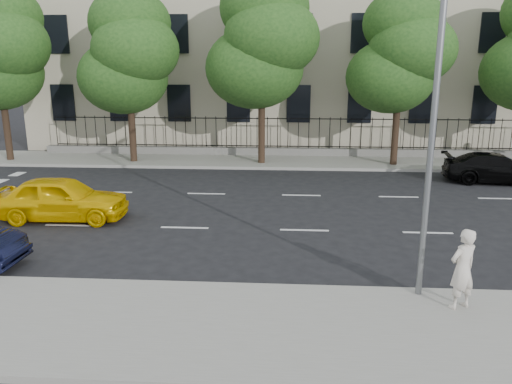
% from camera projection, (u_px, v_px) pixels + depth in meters
% --- Properties ---
extents(ground, '(120.00, 120.00, 0.00)m').
position_uv_depth(ground, '(307.00, 259.00, 14.03)').
color(ground, black).
rests_on(ground, ground).
extents(near_sidewalk, '(60.00, 4.00, 0.15)m').
position_uv_depth(near_sidewalk, '(314.00, 330.00, 10.15)').
color(near_sidewalk, gray).
rests_on(near_sidewalk, ground).
extents(far_sidewalk, '(60.00, 4.00, 0.15)m').
position_uv_depth(far_sidewalk, '(298.00, 162.00, 27.54)').
color(far_sidewalk, gray).
rests_on(far_sidewalk, ground).
extents(lane_markings, '(49.60, 4.62, 0.01)m').
position_uv_depth(lane_markings, '(303.00, 211.00, 18.62)').
color(lane_markings, silver).
rests_on(lane_markings, ground).
extents(masonry_building, '(34.60, 12.11, 18.50)m').
position_uv_depth(masonry_building, '(299.00, 8.00, 33.94)').
color(masonry_building, '#C0B598').
rests_on(masonry_building, ground).
extents(iron_fence, '(30.00, 0.50, 2.20)m').
position_uv_depth(iron_fence, '(298.00, 146.00, 29.04)').
color(iron_fence, slate).
rests_on(iron_fence, far_sidewalk).
extents(street_light, '(0.25, 3.32, 8.05)m').
position_uv_depth(street_light, '(431.00, 73.00, 10.88)').
color(street_light, slate).
rests_on(street_light, near_sidewalk).
extents(tree_b, '(5.53, 5.12, 8.97)m').
position_uv_depth(tree_b, '(129.00, 53.00, 26.04)').
color(tree_b, '#382619').
rests_on(tree_b, far_sidewalk).
extents(tree_c, '(5.89, 5.50, 9.80)m').
position_uv_depth(tree_c, '(263.00, 42.00, 25.46)').
color(tree_c, '#382619').
rests_on(tree_c, far_sidewalk).
extents(tree_d, '(5.34, 4.94, 8.84)m').
position_uv_depth(tree_d, '(401.00, 53.00, 25.16)').
color(tree_d, '#382619').
rests_on(tree_d, far_sidewalk).
extents(yellow_taxi, '(4.61, 2.00, 1.55)m').
position_uv_depth(yellow_taxi, '(61.00, 198.00, 17.38)').
color(yellow_taxi, '#EEBB02').
rests_on(yellow_taxi, ground).
extents(black_sedan, '(4.84, 2.37, 1.36)m').
position_uv_depth(black_sedan, '(496.00, 168.00, 22.87)').
color(black_sedan, black).
rests_on(black_sedan, ground).
extents(woman_near, '(0.79, 0.69, 1.81)m').
position_uv_depth(woman_near, '(462.00, 269.00, 10.72)').
color(woman_near, silver).
rests_on(woman_near, near_sidewalk).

